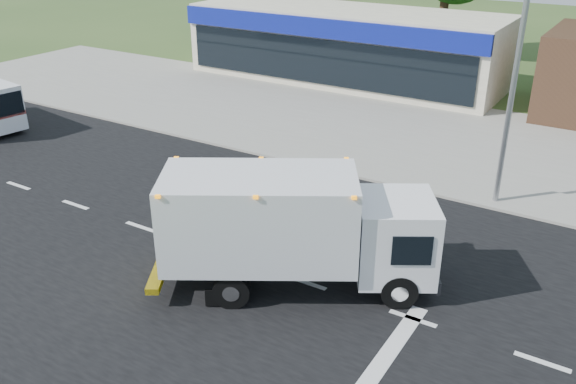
% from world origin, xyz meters
% --- Properties ---
extents(ground, '(120.00, 120.00, 0.00)m').
position_xyz_m(ground, '(0.00, 0.00, 0.00)').
color(ground, '#385123').
rests_on(ground, ground).
extents(road_asphalt, '(60.00, 14.00, 0.02)m').
position_xyz_m(road_asphalt, '(0.00, 0.00, 0.00)').
color(road_asphalt, black).
rests_on(road_asphalt, ground).
extents(sidewalk, '(60.00, 2.40, 0.12)m').
position_xyz_m(sidewalk, '(0.00, 8.20, 0.06)').
color(sidewalk, gray).
rests_on(sidewalk, ground).
extents(parking_apron, '(60.00, 9.00, 0.02)m').
position_xyz_m(parking_apron, '(0.00, 14.00, 0.01)').
color(parking_apron, gray).
rests_on(parking_apron, ground).
extents(lane_markings, '(55.20, 7.00, 0.01)m').
position_xyz_m(lane_markings, '(1.35, -1.35, 0.02)').
color(lane_markings, silver).
rests_on(lane_markings, road_asphalt).
extents(ems_box_truck, '(7.29, 5.58, 3.18)m').
position_xyz_m(ems_box_truck, '(-0.30, -0.31, 1.83)').
color(ems_box_truck, black).
rests_on(ems_box_truck, ground).
extents(emergency_worker, '(0.72, 0.59, 1.82)m').
position_xyz_m(emergency_worker, '(-4.00, -0.81, 0.90)').
color(emergency_worker, tan).
rests_on(emergency_worker, ground).
extents(retail_strip_mall, '(18.00, 6.20, 4.00)m').
position_xyz_m(retail_strip_mall, '(-9.00, 19.93, 2.01)').
color(retail_strip_mall, beige).
rests_on(retail_strip_mall, ground).
extents(traffic_signal_pole, '(3.51, 0.25, 8.00)m').
position_xyz_m(traffic_signal_pole, '(2.35, 7.60, 4.92)').
color(traffic_signal_pole, gray).
rests_on(traffic_signal_pole, ground).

